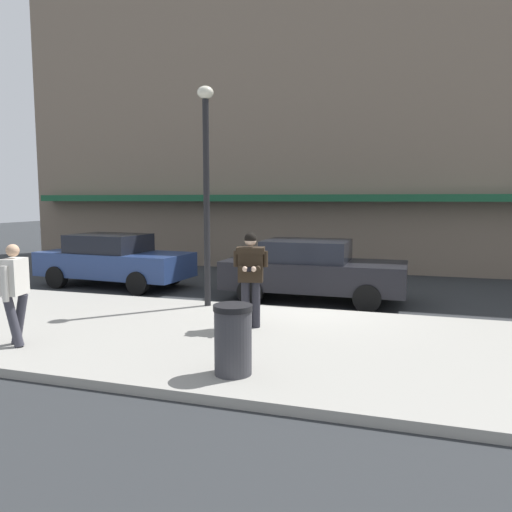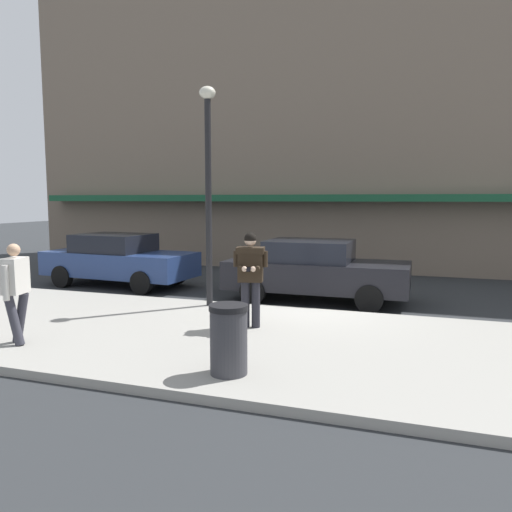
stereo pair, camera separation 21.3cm
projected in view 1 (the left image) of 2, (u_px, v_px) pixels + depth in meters
ground_plane at (309, 312)px, 11.39m from camera, size 80.00×80.00×0.00m
sidewalk at (333, 348)px, 8.38m from camera, size 32.00×5.30×0.14m
curb_paint_line at (353, 314)px, 11.13m from camera, size 28.00×0.12×0.01m
storefront_facade at (384, 105)px, 18.44m from camera, size 28.00×4.70×12.08m
parked_sedan_near at (113, 260)px, 14.63m from camera, size 4.62×2.17×1.54m
parked_sedan_mid at (312, 270)px, 12.53m from camera, size 4.51×1.95×1.54m
man_texting_on_phone at (251, 269)px, 9.35m from camera, size 0.64×0.63×1.81m
pedestrian_in_light_coat at (15, 288)px, 8.21m from camera, size 0.38×0.59×1.70m
street_lamp_post at (206, 173)px, 11.08m from camera, size 0.36×0.36×4.88m
trash_bin at (233, 339)px, 6.90m from camera, size 0.55×0.55×0.98m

